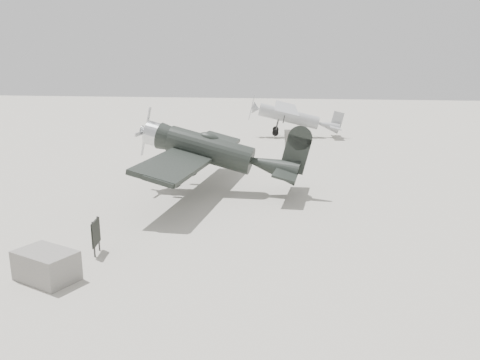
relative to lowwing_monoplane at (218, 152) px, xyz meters
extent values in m
plane|color=#ADA999|center=(0.77, -6.67, -2.03)|extent=(160.00, 160.00, 0.00)
cylinder|color=black|center=(-0.39, 0.02, 0.07)|extent=(4.37, 1.55, 1.37)
cone|color=black|center=(2.84, -0.12, 0.12)|extent=(2.60, 1.38, 1.27)
cylinder|color=#B7BABC|center=(-3.37, 0.14, 0.07)|extent=(0.93, 1.25, 1.22)
cone|color=#B7BABC|center=(-3.96, 0.17, 0.07)|extent=(0.37, 0.56, 0.55)
cube|color=#B7BABC|center=(-3.89, 0.17, 0.07)|extent=(0.07, 0.18, 2.55)
ellipsoid|color=black|center=(-0.58, 0.02, 0.68)|extent=(1.11, 0.71, 0.45)
cube|color=black|center=(-1.07, 0.05, -0.27)|extent=(2.56, 11.83, 0.22)
cube|color=black|center=(3.62, -0.15, 0.17)|extent=(1.25, 4.16, 0.10)
cube|color=black|center=(3.77, -0.16, 1.00)|extent=(1.18, 0.15, 1.76)
cylinder|color=black|center=(-1.52, -1.26, -1.61)|extent=(0.67, 0.18, 0.67)
cylinder|color=black|center=(-1.41, 1.38, -1.61)|extent=(0.67, 0.18, 0.67)
cylinder|color=#333333|center=(-1.52, -1.26, -0.96)|extent=(0.11, 0.11, 1.37)
cylinder|color=#333333|center=(-1.41, 1.38, -0.96)|extent=(0.11, 0.11, 1.37)
cylinder|color=black|center=(3.87, -0.16, -0.30)|extent=(0.22, 0.09, 0.22)
cylinder|color=#9C9EA1|center=(2.13, 19.93, -0.15)|extent=(5.51, 1.62, 1.15)
cone|color=#9C9EA1|center=(5.77, 20.25, -0.15)|extent=(1.96, 1.20, 1.04)
cone|color=#9C9EA1|center=(-0.89, 19.66, -0.15)|extent=(0.72, 1.14, 1.09)
cube|color=#9C9EA1|center=(-1.30, 19.63, -0.15)|extent=(0.06, 0.15, 2.30)
cube|color=#9C9EA1|center=(1.71, 19.89, 0.50)|extent=(2.98, 11.62, 0.19)
cube|color=#9C9EA1|center=(6.29, 20.29, -0.10)|extent=(1.25, 3.62, 0.08)
cube|color=#9C9EA1|center=(6.39, 20.30, 0.58)|extent=(0.94, 0.17, 1.36)
cylinder|color=black|center=(1.40, 18.71, -1.74)|extent=(0.60, 0.20, 0.58)
cylinder|color=black|center=(1.20, 21.00, -1.74)|extent=(0.60, 0.20, 0.58)
cylinder|color=#333333|center=(1.40, 18.71, -1.14)|extent=(0.10, 0.10, 1.25)
cylinder|color=#333333|center=(1.20, 21.00, -1.14)|extent=(0.10, 0.10, 1.25)
cylinder|color=black|center=(6.50, 20.31, -0.46)|extent=(0.19, 0.09, 0.19)
cube|color=slate|center=(-2.83, -10.79, -1.58)|extent=(2.08, 1.69, 0.90)
cylinder|color=#333333|center=(-2.24, -8.95, -1.41)|extent=(0.07, 0.07, 1.23)
cylinder|color=#333333|center=(-2.35, -8.39, -1.41)|extent=(0.07, 0.07, 1.23)
cube|color=black|center=(-2.29, -8.67, -1.27)|extent=(0.22, 0.85, 0.85)
cube|color=beige|center=(-2.32, -8.68, -1.22)|extent=(0.13, 0.65, 0.17)
camera|label=1|loc=(5.04, -22.48, 4.14)|focal=35.00mm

